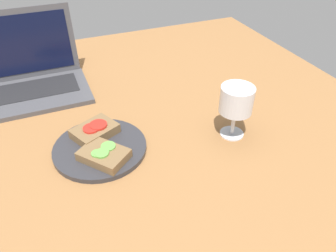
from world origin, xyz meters
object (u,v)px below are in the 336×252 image
plate (100,148)px  sandwich_with_cucumber (104,155)px  sandwich_with_tomato (95,131)px  laptop (28,76)px  wine_glass (236,102)px

plate → sandwich_with_cucumber: (0.01, -4.77, 1.82)cm
sandwich_with_tomato → laptop: laptop is taller
sandwich_with_cucumber → laptop: size_ratio=0.39×
plate → wine_glass: wine_glass is taller
sandwich_with_tomato → wine_glass: (33.18, -11.53, 7.40)cm
plate → wine_glass: (33.19, -6.77, 9.38)cm
plate → sandwich_with_cucumber: sandwich_with_cucumber is taller
wine_glass → plate: bearing=168.5°
plate → sandwich_with_cucumber: bearing=-89.9°
sandwich_with_cucumber → wine_glass: wine_glass is taller
sandwich_with_tomato → laptop: bearing=112.8°
sandwich_with_cucumber → plate: bearing=90.1°
sandwich_with_tomato → wine_glass: 35.89cm
plate → laptop: laptop is taller
plate → sandwich_with_tomato: sandwich_with_tomato is taller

